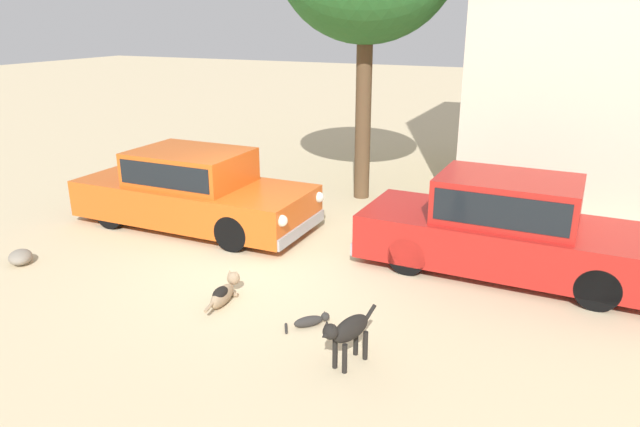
% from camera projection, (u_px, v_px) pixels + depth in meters
% --- Properties ---
extents(ground_plane, '(80.00, 80.00, 0.00)m').
position_uv_depth(ground_plane, '(261.00, 261.00, 9.62)').
color(ground_plane, '#CCB78E').
extents(parked_sedan_nearest, '(4.69, 1.82, 1.46)m').
position_uv_depth(parked_sedan_nearest, '(193.00, 189.00, 11.06)').
color(parked_sedan_nearest, '#D15619').
rests_on(parked_sedan_nearest, ground_plane).
extents(parked_sedan_second, '(4.67, 1.78, 1.53)m').
position_uv_depth(parked_sedan_second, '(507.00, 226.00, 9.00)').
color(parked_sedan_second, '#AD1E19').
rests_on(parked_sedan_second, ground_plane).
extents(stray_dog_spotted, '(0.27, 1.00, 0.37)m').
position_uv_depth(stray_dog_spotted, '(224.00, 292.00, 8.17)').
color(stray_dog_spotted, '#997F60').
rests_on(stray_dog_spotted, ground_plane).
extents(stray_dog_tan, '(0.38, 0.92, 0.68)m').
position_uv_depth(stray_dog_tan, '(348.00, 331.00, 6.60)').
color(stray_dog_tan, black).
rests_on(stray_dog_tan, ground_plane).
extents(stray_cat, '(0.51, 0.53, 0.16)m').
position_uv_depth(stray_cat, '(311.00, 321.00, 7.58)').
color(stray_cat, '#2D2B28').
rests_on(stray_cat, ground_plane).
extents(rubble_pile, '(0.61, 0.60, 0.22)m').
position_uv_depth(rubble_pile, '(20.00, 257.00, 9.48)').
color(rubble_pile, gray).
rests_on(rubble_pile, ground_plane).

